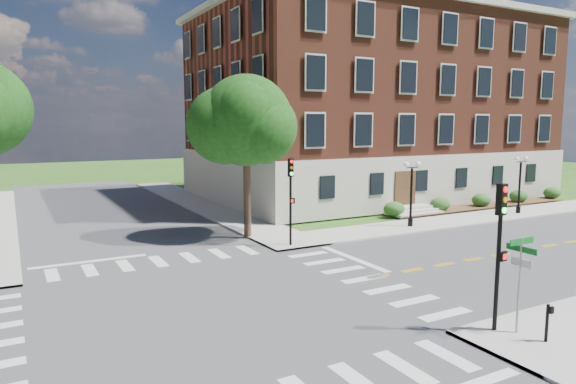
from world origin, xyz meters
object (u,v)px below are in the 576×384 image
twin_lamp_east (520,181)px  push_button_post (548,321)px  traffic_signal_ne (291,190)px  street_sign_pole (520,266)px  twin_lamp_west (411,190)px  traffic_signal_se (500,238)px

twin_lamp_east → push_button_post: size_ratio=3.53×
traffic_signal_ne → street_sign_pole: bearing=-87.4°
twin_lamp_west → push_button_post: 17.98m
traffic_signal_ne → twin_lamp_east: size_ratio=1.13×
twin_lamp_east → push_button_post: bearing=-140.7°
street_sign_pole → twin_lamp_west: bearing=59.3°
traffic_signal_se → street_sign_pole: bearing=-46.3°
traffic_signal_se → twin_lamp_west: 17.03m
traffic_signal_ne → street_sign_pole: 13.97m
traffic_signal_ne → push_button_post: size_ratio=4.00×
traffic_signal_se → twin_lamp_east: bearing=35.8°
twin_lamp_west → twin_lamp_east: size_ratio=1.00×
traffic_signal_se → push_button_post: (0.63, -1.40, -2.39)m
twin_lamp_east → street_sign_pole: bearing=-142.7°
twin_lamp_east → twin_lamp_west: bearing=179.5°
traffic_signal_se → twin_lamp_west: bearing=57.2°
traffic_signal_se → street_sign_pole: traffic_signal_se is taller
twin_lamp_east → push_button_post: twin_lamp_east is taller
twin_lamp_west → push_button_post: bearing=-118.7°
twin_lamp_west → twin_lamp_east: bearing=-0.5°
traffic_signal_se → push_button_post: bearing=-65.8°
twin_lamp_west → street_sign_pole: bearing=-120.7°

